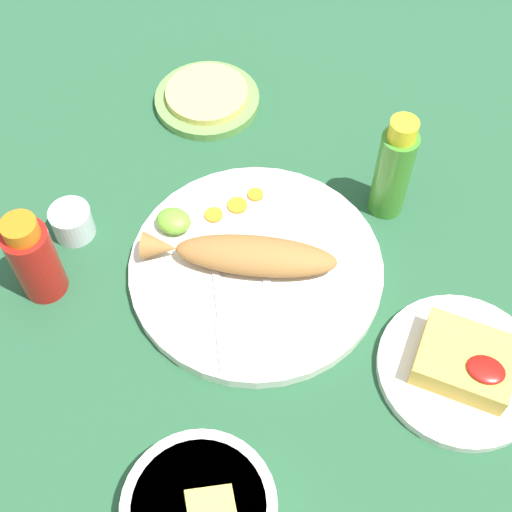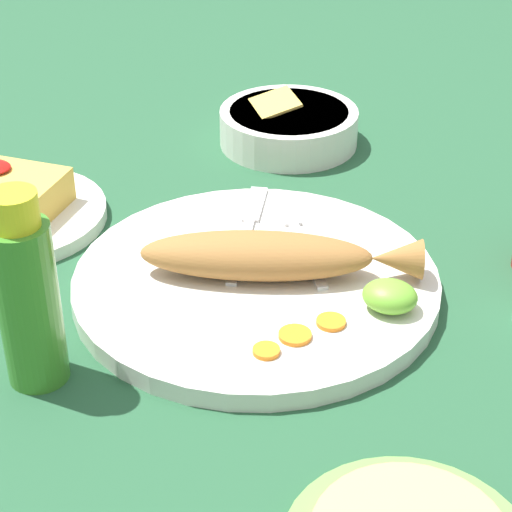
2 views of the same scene
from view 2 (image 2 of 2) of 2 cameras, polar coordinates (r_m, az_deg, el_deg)
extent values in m
plane|color=#235133|center=(0.85, 0.00, -2.16)|extent=(4.00, 4.00, 0.00)
cylinder|color=silver|center=(0.85, 0.00, -1.66)|extent=(0.33, 0.33, 0.02)
ellipsoid|color=#996633|center=(0.83, 0.00, 0.03)|extent=(0.22, 0.11, 0.04)
cone|color=#996633|center=(0.84, 8.63, -0.17)|extent=(0.05, 0.05, 0.04)
cube|color=silver|center=(0.87, -0.94, 0.30)|extent=(0.03, 0.11, 0.00)
cube|color=silver|center=(0.95, -0.07, 3.20)|extent=(0.03, 0.07, 0.00)
cube|color=silver|center=(0.87, 3.19, 0.06)|extent=(0.07, 0.10, 0.00)
cube|color=silver|center=(0.95, 1.84, 2.97)|extent=(0.05, 0.07, 0.00)
cylinder|color=orange|center=(0.75, 0.64, -5.85)|extent=(0.02, 0.02, 0.00)
cylinder|color=orange|center=(0.77, 2.42, -4.89)|extent=(0.03, 0.03, 0.00)
cylinder|color=orange|center=(0.78, 4.64, -4.07)|extent=(0.03, 0.03, 0.00)
ellipsoid|color=#6BB233|center=(0.80, 8.24, -2.47)|extent=(0.05, 0.04, 0.03)
cylinder|color=#3D8428|center=(0.73, -13.81, -2.93)|extent=(0.05, 0.05, 0.14)
cylinder|color=yellow|center=(0.69, -14.69, 2.77)|extent=(0.04, 0.04, 0.03)
cylinder|color=silver|center=(0.99, -15.00, 2.42)|extent=(0.20, 0.20, 0.01)
cube|color=gold|center=(0.98, -15.20, 3.69)|extent=(0.11, 0.09, 0.04)
cylinder|color=white|center=(1.12, 2.02, 7.93)|extent=(0.17, 0.17, 0.04)
cylinder|color=olive|center=(1.12, 2.04, 8.59)|extent=(0.14, 0.14, 0.02)
cube|color=gold|center=(1.12, 0.61, 9.23)|extent=(0.10, 0.09, 0.02)
camera|label=1|loc=(1.25, -2.20, 46.94)|focal=50.00mm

